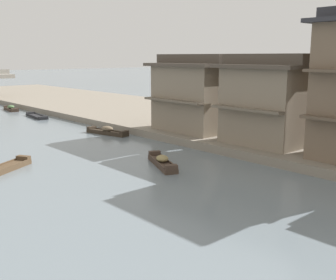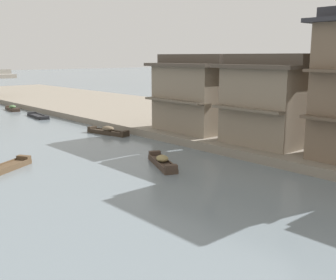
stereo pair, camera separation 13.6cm
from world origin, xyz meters
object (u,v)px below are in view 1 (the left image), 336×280
(boat_moored_third, at_px, (37,116))
(boat_midriver_upstream, at_px, (162,162))
(house_waterfront_narrow, at_px, (198,93))
(boat_moored_far, at_px, (11,109))
(house_waterfront_tall, at_px, (268,100))
(boat_moored_second, at_px, (7,167))
(boat_midriver_drifting, at_px, (107,131))

(boat_moored_third, height_order, boat_midriver_upstream, boat_midriver_upstream)
(boat_midriver_upstream, bearing_deg, house_waterfront_narrow, 31.46)
(boat_moored_far, height_order, house_waterfront_tall, house_waterfront_tall)
(house_waterfront_tall, relative_size, house_waterfront_narrow, 0.91)
(boat_moored_far, distance_m, house_waterfront_tall, 34.47)
(boat_moored_second, xyz_separation_m, boat_moored_third, (10.49, 18.97, -0.05))
(boat_midriver_drifting, bearing_deg, boat_moored_far, 90.14)
(house_waterfront_tall, height_order, house_waterfront_narrow, same)
(boat_moored_second, xyz_separation_m, boat_midriver_drifting, (10.72, 5.57, 0.08))
(boat_midriver_drifting, distance_m, boat_midriver_upstream, 11.49)
(boat_moored_second, xyz_separation_m, house_waterfront_narrow, (15.85, -0.24, 3.41))
(boat_moored_far, bearing_deg, boat_midriver_upstream, -95.85)
(boat_moored_second, xyz_separation_m, boat_midriver_upstream, (7.38, -5.43, 0.07))
(boat_midriver_upstream, xyz_separation_m, house_waterfront_narrow, (8.47, 5.18, 3.34))
(boat_moored_second, height_order, house_waterfront_tall, house_waterfront_tall)
(boat_moored_far, relative_size, house_waterfront_narrow, 0.53)
(boat_moored_far, height_order, boat_midriver_upstream, boat_midriver_upstream)
(house_waterfront_narrow, bearing_deg, house_waterfront_tall, -93.84)
(boat_moored_far, bearing_deg, house_waterfront_narrow, -79.10)
(boat_midriver_drifting, distance_m, house_waterfront_narrow, 8.44)
(boat_moored_second, relative_size, house_waterfront_narrow, 0.50)
(boat_moored_second, height_order, house_waterfront_narrow, house_waterfront_narrow)
(house_waterfront_narrow, bearing_deg, boat_moored_far, 100.90)
(house_waterfront_tall, bearing_deg, house_waterfront_narrow, 86.16)
(boat_moored_far, bearing_deg, house_waterfront_tall, -82.11)
(boat_midriver_upstream, xyz_separation_m, house_waterfront_tall, (8.00, -1.88, 3.35))
(boat_moored_far, relative_size, boat_midriver_drifting, 0.87)
(boat_moored_far, height_order, house_waterfront_narrow, house_waterfront_narrow)
(boat_moored_third, relative_size, boat_midriver_upstream, 1.18)
(house_waterfront_narrow, bearing_deg, boat_moored_third, 105.59)
(boat_moored_far, distance_m, boat_midriver_upstream, 32.27)
(boat_moored_third, bearing_deg, boat_midriver_drifting, -89.01)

